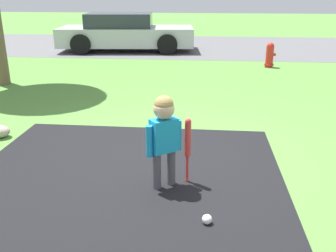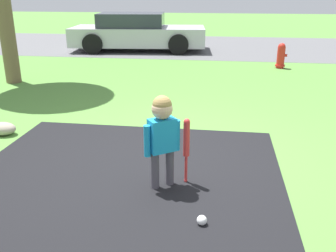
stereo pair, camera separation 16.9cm
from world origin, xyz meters
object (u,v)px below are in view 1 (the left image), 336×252
(parked_car, at_px, (125,33))
(fire_hydrant, at_px, (270,55))
(baseball_bat, at_px, (188,141))
(child, at_px, (164,129))
(sports_ball, at_px, (207,219))

(parked_car, bearing_deg, fire_hydrant, -35.03)
(baseball_bat, xyz_separation_m, parked_car, (-2.54, 8.98, 0.12))
(child, distance_m, baseball_bat, 0.31)
(child, xyz_separation_m, baseball_bat, (0.23, 0.12, -0.17))
(baseball_bat, height_order, fire_hydrant, baseball_bat)
(child, relative_size, fire_hydrant, 1.52)
(baseball_bat, bearing_deg, sports_ball, -74.05)
(sports_ball, distance_m, parked_car, 10.13)
(child, xyz_separation_m, sports_ball, (0.45, -0.63, -0.59))
(sports_ball, xyz_separation_m, fire_hydrant, (1.62, 7.26, 0.27))
(child, bearing_deg, sports_ball, -90.80)
(child, xyz_separation_m, fire_hydrant, (2.06, 6.63, -0.32))
(fire_hydrant, bearing_deg, baseball_bat, -105.72)
(fire_hydrant, bearing_deg, sports_ball, -102.56)
(sports_ball, distance_m, fire_hydrant, 7.44)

